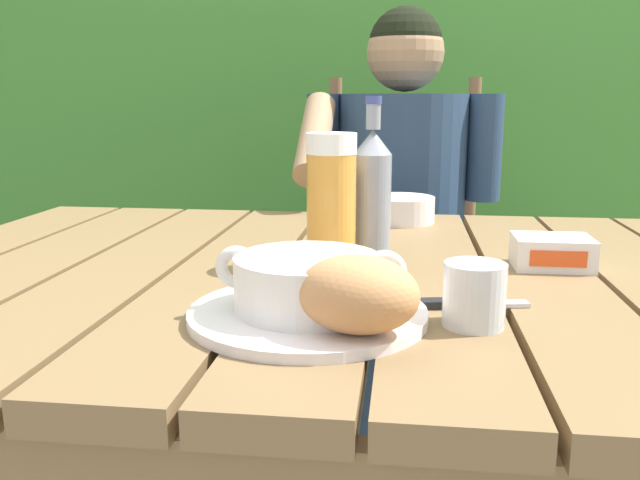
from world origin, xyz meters
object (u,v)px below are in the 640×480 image
Objects in this scene: soup_bowl at (310,281)px; bread_roll at (358,294)px; table_knife at (448,304)px; person_eating at (400,211)px; beer_glass at (333,201)px; serving_plate at (310,314)px; water_glass_small at (474,295)px; diner_bowl at (401,209)px; butter_tub at (552,252)px; chair_near_diner at (400,273)px; beer_bottle at (372,193)px.

bread_roll reaches higher than soup_bowl.
bread_roll reaches higher than table_knife.
beer_glass is (-0.09, -0.71, 0.13)m from person_eating.
water_glass_small is at bearing 0.19° from serving_plate.
water_glass_small is (0.09, -0.95, 0.07)m from person_eating.
diner_bowl is (0.10, 0.61, -0.02)m from soup_bowl.
diner_bowl is at bearing 96.23° from table_knife.
serving_plate is at bearing -98.99° from diner_bowl.
water_glass_small is 0.31m from butter_tub.
beer_glass is at bearing -97.52° from person_eating.
chair_near_diner reaches higher than bread_roll.
table_knife is (0.06, -1.09, 0.25)m from chair_near_diner.
serving_plate reaches higher than table_knife.
beer_glass is (0.00, 0.24, 0.09)m from serving_plate.
diner_bowl is at bearing 86.76° from bread_roll.
table_knife is at bearing -83.77° from diner_bowl.
soup_bowl is at bearing -179.81° from water_glass_small.
bread_roll is at bearing -91.81° from chair_near_diner.
person_eating is 0.71m from butter_tub.
beer_bottle is (-0.00, 0.36, 0.05)m from bread_roll.
water_glass_small is (0.18, -0.24, -0.06)m from beer_glass.
beer_bottle reaches higher than serving_plate.
soup_bowl is 1.54× the size of bread_roll.
beer_glass reaches higher than water_glass_small.
person_eating reaches higher than butter_tub.
bread_roll is (0.06, -0.07, 0.05)m from serving_plate.
soup_bowl reaches higher than table_knife.
butter_tub is at bearing 40.67° from serving_plate.
chair_near_diner reaches higher than butter_tub.
beer_glass reaches higher than bread_roll.
beer_glass reaches higher than soup_bowl.
chair_near_diner is 4.86× the size of soup_bowl.
person_eating is at bearing 86.54° from beer_bottle.
serving_plate is 0.62m from diner_bowl.
soup_bowl reaches higher than butter_tub.
beer_bottle reaches higher than diner_bowl.
person_eating is 9.00× the size of diner_bowl.
serving_plate is 0.10m from bread_roll.
butter_tub is 0.83× the size of diner_bowl.
water_glass_small is at bearing -85.85° from chair_near_diner.
soup_bowl is 0.30m from beer_bottle.
water_glass_small reaches higher than butter_tub.
beer_glass is 0.31m from water_glass_small.
water_glass_small is (0.18, 0.00, 0.03)m from serving_plate.
water_glass_small is 0.53× the size of diner_bowl.
table_knife is at bearing -86.84° from chair_near_diner.
diner_bowl is (-0.00, -0.54, 0.28)m from chair_near_diner.
person_eating is (-0.00, -0.20, 0.22)m from chair_near_diner.
person_eating reaches higher than diner_bowl.
soup_bowl is 0.09m from bread_roll.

